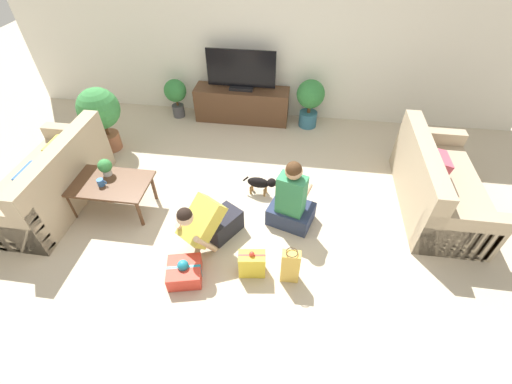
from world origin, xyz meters
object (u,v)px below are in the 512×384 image
object	(u,v)px
tv	(241,72)
tabletop_plant	(105,167)
gift_box_a	(252,264)
sofa_right	(436,186)
potted_plant_back_left	(176,94)
mug	(101,182)
potted_plant_corner_left	(100,112)
person_sitting	(291,202)
dog	(262,183)
person_kneeling	(210,222)
gift_bag_a	(290,266)
sofa_left	(51,182)
potted_plant_back_right	(310,99)
gift_box_b	(185,272)
tv_console	(242,105)
coffee_table	(109,185)

from	to	relation	value
tv	tabletop_plant	distance (m)	2.63
gift_box_a	sofa_right	bearing A→B (deg)	32.55
potted_plant_back_left	mug	world-z (taller)	potted_plant_back_left
potted_plant_corner_left	mug	size ratio (longest dim) A/B	8.31
person_sitting	dog	xyz separation A→B (m)	(-0.41, 0.47, -0.16)
person_kneeling	gift_box_a	xyz separation A→B (m)	(0.53, -0.36, -0.18)
gift_bag_a	tabletop_plant	bearing A→B (deg)	159.06
potted_plant_back_left	dog	distance (m)	2.52
gift_box_a	gift_bag_a	size ratio (longest dim) A/B	0.77
person_kneeling	tabletop_plant	world-z (taller)	person_kneeling
gift_bag_a	tv	bearing A→B (deg)	108.28
sofa_left	potted_plant_back_right	xyz separation A→B (m)	(3.20, 2.32, 0.18)
gift_box_a	tabletop_plant	bearing A→B (deg)	155.75
gift_box_a	gift_bag_a	bearing A→B (deg)	-3.24
tv	gift_box_a	xyz separation A→B (m)	(0.64, -3.13, -0.71)
sofa_right	gift_box_b	bearing A→B (deg)	118.33
potted_plant_corner_left	tv	bearing A→B (deg)	30.97
gift_box_b	potted_plant_back_right	bearing A→B (deg)	69.64
potted_plant_corner_left	dog	xyz separation A→B (m)	(2.49, -0.72, -0.44)
sofa_left	tv	bearing A→B (deg)	139.03
potted_plant_back_right	potted_plant_back_left	bearing A→B (deg)	180.00
sofa_left	tv	xyz separation A→B (m)	(2.06, 2.37, 0.54)
gift_box_a	gift_box_b	distance (m)	0.72
gift_box_a	mug	distance (m)	2.07
tv_console	potted_plant_back_right	world-z (taller)	potted_plant_back_right
potted_plant_back_right	gift_box_b	size ratio (longest dim) A/B	1.93
coffee_table	person_sitting	size ratio (longest dim) A/B	1.05
sofa_right	potted_plant_back_right	size ratio (longest dim) A/B	2.16
tv_console	potted_plant_back_right	xyz separation A→B (m)	(1.14, -0.05, 0.21)
tv_console	potted_plant_back_right	distance (m)	1.16
coffee_table	potted_plant_corner_left	xyz separation A→B (m)	(-0.66, 1.25, 0.24)
sofa_right	potted_plant_corner_left	distance (m)	4.75
coffee_table	gift_box_a	world-z (taller)	coffee_table
potted_plant_back_right	gift_bag_a	xyz separation A→B (m)	(-0.10, -3.11, -0.27)
potted_plant_back_left	gift_bag_a	distance (m)	3.80
mug	potted_plant_corner_left	bearing A→B (deg)	115.20
potted_plant_back_left	gift_box_a	xyz separation A→B (m)	(1.78, -3.08, -0.28)
tv	person_sitting	size ratio (longest dim) A/B	1.16
mug	tabletop_plant	world-z (taller)	tabletop_plant
mug	sofa_left	bearing A→B (deg)	173.69
sofa_left	person_sitting	size ratio (longest dim) A/B	1.83
sofa_left	mug	size ratio (longest dim) A/B	14.61
sofa_left	sofa_right	bearing A→B (deg)	97.18
dog	mug	distance (m)	1.99
potted_plant_corner_left	mug	distance (m)	1.46
tv_console	tabletop_plant	bearing A→B (deg)	-120.24
potted_plant_back_right	person_sitting	world-z (taller)	person_sitting
tv	mug	size ratio (longest dim) A/B	9.30
sofa_left	potted_plant_back_right	distance (m)	3.96
person_kneeling	potted_plant_back_left	bearing A→B (deg)	147.05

